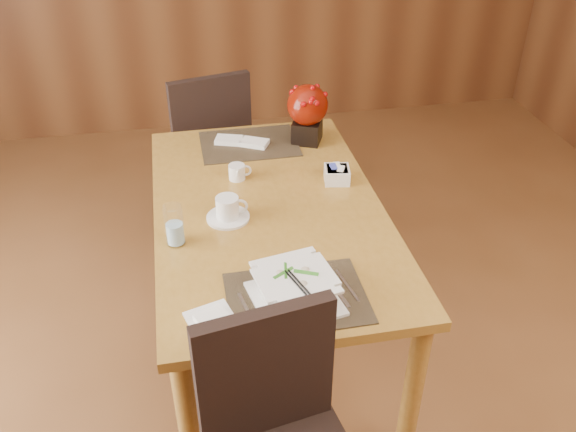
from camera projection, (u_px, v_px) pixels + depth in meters
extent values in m
cube|color=#A8792E|center=(269.00, 211.00, 2.43)|extent=(0.90, 1.50, 0.04)
cylinder|color=#A8792E|center=(189.00, 431.00, 2.02)|extent=(0.07, 0.07, 0.71)
cylinder|color=#A8792E|center=(173.00, 207.00, 3.14)|extent=(0.07, 0.07, 0.71)
cylinder|color=#A8792E|center=(412.00, 395.00, 2.14)|extent=(0.07, 0.07, 0.71)
cylinder|color=#A8792E|center=(320.00, 192.00, 3.27)|extent=(0.07, 0.07, 0.71)
cube|color=black|center=(297.00, 298.00, 1.97)|extent=(0.45, 0.33, 0.01)
cube|color=black|center=(249.00, 144.00, 2.87)|extent=(0.45, 0.33, 0.01)
cube|color=white|center=(295.00, 300.00, 1.96)|extent=(0.31, 0.31, 0.01)
cube|color=white|center=(295.00, 288.00, 1.93)|extent=(0.22, 0.22, 0.09)
cylinder|color=#D7CA73|center=(295.00, 288.00, 1.93)|extent=(0.17, 0.17, 0.07)
cylinder|color=white|center=(228.00, 217.00, 2.35)|extent=(0.17, 0.17, 0.01)
cylinder|color=white|center=(227.00, 207.00, 2.33)|extent=(0.10, 0.10, 0.08)
cylinder|color=black|center=(227.00, 199.00, 2.30)|extent=(0.08, 0.08, 0.01)
cylinder|color=white|center=(174.00, 225.00, 2.18)|extent=(0.09, 0.09, 0.16)
cube|color=white|center=(337.00, 175.00, 2.57)|extent=(0.12, 0.12, 0.06)
cube|color=black|center=(307.00, 131.00, 2.86)|extent=(0.17, 0.17, 0.11)
sphere|color=maroon|center=(308.00, 105.00, 2.79)|extent=(0.19, 0.19, 0.19)
cube|color=white|center=(212.00, 320.00, 1.88)|extent=(0.18, 0.18, 0.01)
cube|color=black|center=(266.00, 372.00, 1.78)|extent=(0.42, 0.12, 0.47)
cube|color=black|center=(204.00, 151.00, 3.46)|extent=(0.53, 0.53, 0.06)
cube|color=black|center=(212.00, 122.00, 3.16)|extent=(0.42, 0.14, 0.48)
cylinder|color=black|center=(226.00, 166.00, 3.79)|extent=(0.03, 0.03, 0.42)
cylinder|color=black|center=(247.00, 195.00, 3.52)|extent=(0.03, 0.03, 0.42)
cylinder|color=black|center=(168.00, 179.00, 3.67)|extent=(0.03, 0.03, 0.42)
cylinder|color=black|center=(186.00, 209.00, 3.39)|extent=(0.03, 0.03, 0.42)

